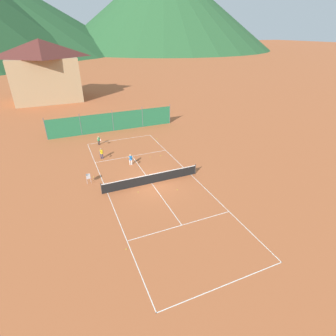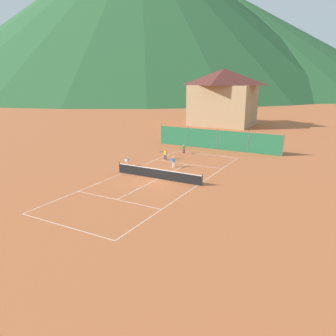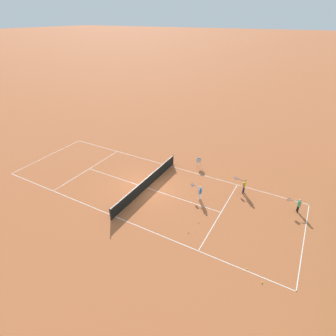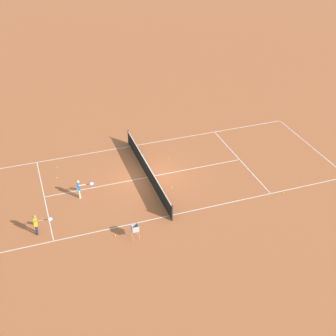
# 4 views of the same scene
# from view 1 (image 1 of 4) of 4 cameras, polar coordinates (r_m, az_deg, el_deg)

# --- Properties ---
(ground_plane) EXTENTS (600.00, 600.00, 0.00)m
(ground_plane) POSITION_cam_1_polar(r_m,az_deg,el_deg) (24.31, -3.58, -3.33)
(ground_plane) COLOR #B25B33
(court_line_markings) EXTENTS (8.25, 23.85, 0.01)m
(court_line_markings) POSITION_cam_1_polar(r_m,az_deg,el_deg) (24.31, -3.58, -3.33)
(court_line_markings) COLOR white
(court_line_markings) RESTS_ON ground
(tennis_net) EXTENTS (9.18, 0.08, 1.06)m
(tennis_net) POSITION_cam_1_polar(r_m,az_deg,el_deg) (24.06, -3.62, -2.32)
(tennis_net) COLOR #2D2D2D
(tennis_net) RESTS_ON ground
(windscreen_fence_far) EXTENTS (17.28, 0.08, 2.90)m
(windscreen_fence_far) POSITION_cam_1_polar(r_m,az_deg,el_deg) (37.55, -11.91, 9.82)
(windscreen_fence_far) COLOR #236B42
(windscreen_fence_far) RESTS_ON ground
(player_far_service) EXTENTS (0.36, 0.98, 1.11)m
(player_far_service) POSITION_cam_1_polar(r_m,az_deg,el_deg) (33.26, -14.82, 5.91)
(player_far_service) COLOR black
(player_far_service) RESTS_ON ground
(player_near_service) EXTENTS (0.50, 1.01, 1.23)m
(player_near_service) POSITION_cam_1_polar(r_m,az_deg,el_deg) (29.47, -14.32, 3.24)
(player_near_service) COLOR #23284C
(player_near_service) RESTS_ON ground
(player_far_baseline) EXTENTS (0.45, 0.98, 1.19)m
(player_far_baseline) POSITION_cam_1_polar(r_m,az_deg,el_deg) (27.49, -8.15, 1.97)
(player_far_baseline) COLOR white
(player_far_baseline) RESTS_ON ground
(tennis_ball_alley_left) EXTENTS (0.07, 0.07, 0.07)m
(tennis_ball_alley_left) POSITION_cam_1_polar(r_m,az_deg,el_deg) (29.54, -1.61, 2.74)
(tennis_ball_alley_left) COLOR #CCE033
(tennis_ball_alley_left) RESTS_ON ground
(tennis_ball_service_box) EXTENTS (0.07, 0.07, 0.07)m
(tennis_ball_service_box) POSITION_cam_1_polar(r_m,az_deg,el_deg) (26.23, -15.90, -1.87)
(tennis_ball_service_box) COLOR #CCE033
(tennis_ball_service_box) RESTS_ON ground
(tennis_ball_far_corner) EXTENTS (0.07, 0.07, 0.07)m
(tennis_ball_far_corner) POSITION_cam_1_polar(r_m,az_deg,el_deg) (17.91, -9.07, -17.03)
(tennis_ball_far_corner) COLOR #CCE033
(tennis_ball_far_corner) RESTS_ON ground
(tennis_ball_alley_right) EXTENTS (0.07, 0.07, 0.07)m
(tennis_ball_alley_right) POSITION_cam_1_polar(r_m,az_deg,el_deg) (23.09, -6.51, -5.23)
(tennis_ball_alley_right) COLOR #CCE033
(tennis_ball_alley_right) RESTS_ON ground
(tennis_ball_by_net_left) EXTENTS (0.07, 0.07, 0.07)m
(tennis_ball_by_net_left) POSITION_cam_1_polar(r_m,az_deg,el_deg) (33.36, -2.64, 5.76)
(tennis_ball_by_net_left) COLOR #CCE033
(tennis_ball_by_net_left) RESTS_ON ground
(tennis_ball_by_net_right) EXTENTS (0.07, 0.07, 0.07)m
(tennis_ball_by_net_right) POSITION_cam_1_polar(r_m,az_deg,el_deg) (29.33, -3.95, 2.49)
(tennis_ball_by_net_right) COLOR #CCE033
(tennis_ball_by_net_right) RESTS_ON ground
(tennis_ball_near_corner) EXTENTS (0.07, 0.07, 0.07)m
(tennis_ball_near_corner) POSITION_cam_1_polar(r_m,az_deg,el_deg) (34.34, -2.46, 6.43)
(tennis_ball_near_corner) COLOR #CCE033
(tennis_ball_near_corner) RESTS_ON ground
(tennis_ball_mid_court) EXTENTS (0.07, 0.07, 0.07)m
(tennis_ball_mid_court) POSITION_cam_1_polar(r_m,az_deg,el_deg) (23.28, 2.02, -4.74)
(tennis_ball_mid_court) COLOR #CCE033
(tennis_ball_mid_court) RESTS_ON ground
(ball_hopper) EXTENTS (0.36, 0.36, 0.89)m
(ball_hopper) POSITION_cam_1_polar(r_m,az_deg,el_deg) (25.05, -16.96, -1.87)
(ball_hopper) COLOR #B7B7BC
(ball_hopper) RESTS_ON ground
(alpine_chalet) EXTENTS (13.00, 10.00, 11.20)m
(alpine_chalet) POSITION_cam_1_polar(r_m,az_deg,el_deg) (58.59, -25.33, 18.80)
(alpine_chalet) COLOR tan
(alpine_chalet) RESTS_ON ground
(mountain_west_ridge) EXTENTS (152.40, 152.40, 55.63)m
(mountain_west_ridge) POSITION_cam_1_polar(r_m,az_deg,el_deg) (217.08, -0.98, 31.90)
(mountain_west_ridge) COLOR #28562D
(mountain_west_ridge) RESTS_ON ground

